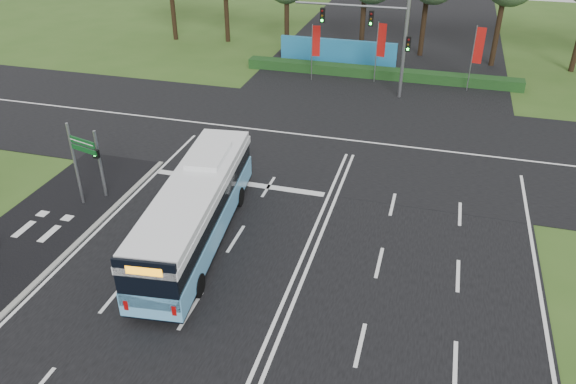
{
  "coord_description": "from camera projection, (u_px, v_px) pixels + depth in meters",
  "views": [
    {
      "loc": [
        4.76,
        -19.74,
        14.9
      ],
      "look_at": [
        -1.37,
        2.0,
        1.72
      ],
      "focal_mm": 35.0,
      "sensor_mm": 36.0,
      "label": 1
    }
  ],
  "objects": [
    {
      "name": "ground",
      "position": [
        305.0,
        251.0,
        25.04
      ],
      "size": [
        120.0,
        120.0,
        0.0
      ],
      "primitive_type": "plane",
      "color": "#33541C",
      "rests_on": "ground"
    },
    {
      "name": "road_main",
      "position": [
        305.0,
        251.0,
        25.03
      ],
      "size": [
        20.0,
        120.0,
        0.04
      ],
      "primitive_type": "cube",
      "color": "black",
      "rests_on": "ground"
    },
    {
      "name": "banner_flag_right",
      "position": [
        477.0,
        50.0,
        41.1
      ],
      "size": [
        0.72,
        0.18,
        4.95
      ],
      "rotation": [
        0.0,
        0.0,
        -0.18
      ],
      "color": "gray",
      "rests_on": "ground"
    },
    {
      "name": "hedge",
      "position": [
        380.0,
        73.0,
        45.21
      ],
      "size": [
        22.0,
        1.2,
        0.8
      ],
      "primitive_type": "cube",
      "color": "#153714",
      "rests_on": "ground"
    },
    {
      "name": "street_sign",
      "position": [
        78.0,
        157.0,
        27.01
      ],
      "size": [
        1.68,
        0.54,
        4.43
      ],
      "rotation": [
        0.0,
        0.0,
        -0.27
      ],
      "color": "gray",
      "rests_on": "ground"
    },
    {
      "name": "road_cross",
      "position": [
        352.0,
        141.0,
        35.0
      ],
      "size": [
        120.0,
        14.0,
        0.05
      ],
      "primitive_type": "cube",
      "color": "black",
      "rests_on": "ground"
    },
    {
      "name": "bike_path",
      "position": [
        22.0,
        244.0,
        25.46
      ],
      "size": [
        5.0,
        18.0,
        0.06
      ],
      "primitive_type": "cube",
      "color": "black",
      "rests_on": "ground"
    },
    {
      "name": "traffic_light_gantry",
      "position": [
        380.0,
        32.0,
        39.68
      ],
      "size": [
        8.41,
        0.28,
        7.0
      ],
      "color": "gray",
      "rests_on": "ground"
    },
    {
      "name": "banner_flag_mid",
      "position": [
        380.0,
        44.0,
        42.88
      ],
      "size": [
        0.69,
        0.18,
        4.74
      ],
      "rotation": [
        0.0,
        0.0,
        -0.19
      ],
      "color": "gray",
      "rests_on": "ground"
    },
    {
      "name": "city_bus",
      "position": [
        196.0,
        210.0,
        24.89
      ],
      "size": [
        3.7,
        11.77,
        3.32
      ],
      "rotation": [
        0.0,
        0.0,
        0.11
      ],
      "color": "#63B2E7",
      "rests_on": "ground"
    },
    {
      "name": "blue_hoarding",
      "position": [
        338.0,
        52.0,
        47.87
      ],
      "size": [
        10.0,
        0.3,
        2.2
      ],
      "primitive_type": "cube",
      "color": "teal",
      "rests_on": "ground"
    },
    {
      "name": "pedestrian_signal",
      "position": [
        99.0,
        162.0,
        28.09
      ],
      "size": [
        0.32,
        0.43,
        3.72
      ],
      "rotation": [
        0.0,
        0.0,
        0.1
      ],
      "color": "gray",
      "rests_on": "ground"
    },
    {
      "name": "banner_flag_left",
      "position": [
        315.0,
        44.0,
        43.47
      ],
      "size": [
        0.65,
        0.16,
        4.43
      ],
      "rotation": [
        0.0,
        0.0,
        0.17
      ],
      "color": "gray",
      "rests_on": "ground"
    },
    {
      "name": "kerb_strip",
      "position": [
        68.0,
        252.0,
        24.88
      ],
      "size": [
        0.25,
        18.0,
        0.12
      ],
      "primitive_type": "cube",
      "color": "gray",
      "rests_on": "ground"
    }
  ]
}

